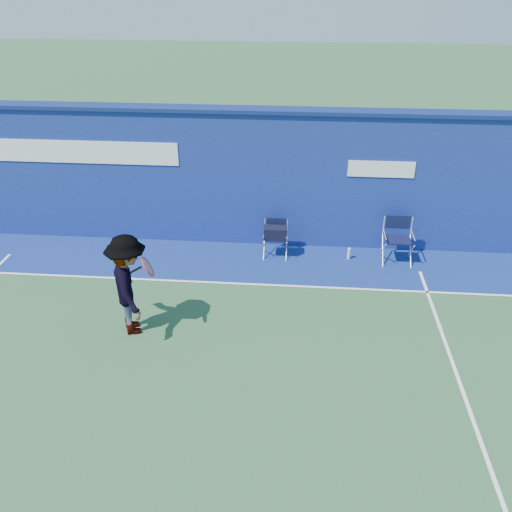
# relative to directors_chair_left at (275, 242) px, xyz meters

# --- Properties ---
(ground) EXTENTS (80.00, 80.00, 0.00)m
(ground) POSITION_rel_directors_chair_left_xyz_m (-1.41, -4.45, -0.35)
(ground) COLOR #2D5431
(ground) RESTS_ON ground
(stadium_wall) EXTENTS (24.00, 0.50, 3.08)m
(stadium_wall) POSITION_rel_directors_chair_left_xyz_m (-1.42, 0.75, 1.20)
(stadium_wall) COLOR navy
(stadium_wall) RESTS_ON ground
(out_of_bounds_strip) EXTENTS (24.00, 1.80, 0.01)m
(out_of_bounds_strip) POSITION_rel_directors_chair_left_xyz_m (-1.41, -0.35, -0.34)
(out_of_bounds_strip) COLOR navy
(out_of_bounds_strip) RESTS_ON ground
(court_lines) EXTENTS (24.00, 12.00, 0.01)m
(court_lines) POSITION_rel_directors_chair_left_xyz_m (-1.41, -3.85, -0.33)
(court_lines) COLOR white
(court_lines) RESTS_ON out_of_bounds_strip
(directors_chair_left) EXTENTS (0.49, 0.44, 0.83)m
(directors_chair_left) POSITION_rel_directors_chair_left_xyz_m (0.00, 0.00, 0.00)
(directors_chair_left) COLOR silver
(directors_chair_left) RESTS_ON ground
(directors_chair_right) EXTENTS (0.59, 0.53, 0.99)m
(directors_chair_right) POSITION_rel_directors_chair_left_xyz_m (2.62, -0.03, -0.04)
(directors_chair_right) COLOR silver
(directors_chair_right) RESTS_ON ground
(water_bottle) EXTENTS (0.07, 0.07, 0.27)m
(water_bottle) POSITION_rel_directors_chair_left_xyz_m (1.62, -0.00, -0.21)
(water_bottle) COLOR silver
(water_bottle) RESTS_ON ground
(tennis_player) EXTENTS (1.11, 1.37, 1.85)m
(tennis_player) POSITION_rel_directors_chair_left_xyz_m (-2.35, -2.93, 0.58)
(tennis_player) COLOR #EA4738
(tennis_player) RESTS_ON ground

